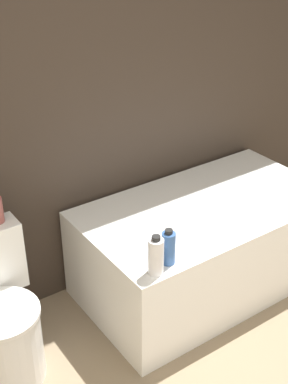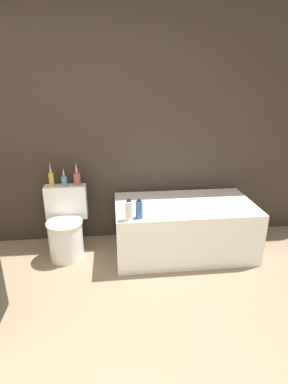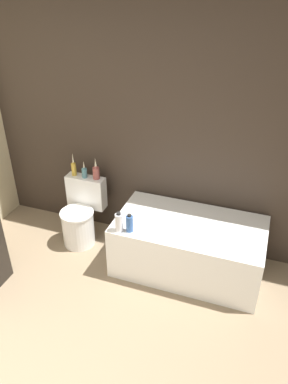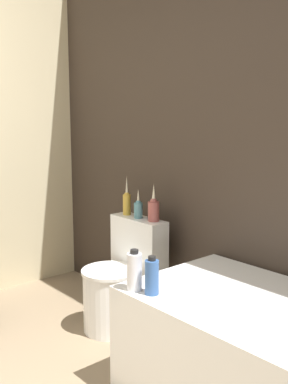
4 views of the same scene
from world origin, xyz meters
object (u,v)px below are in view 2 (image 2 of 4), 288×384
at_px(vase_silver, 64,180).
at_px(toilet, 66,227).
at_px(vase_bronze, 77,177).
at_px(shampoo_bottle_tall, 129,210).
at_px(bathtub, 183,227).
at_px(shampoo_bottle_short, 139,210).
at_px(vase_gold, 51,178).

bearing_deg(vase_silver, toilet, -90.00).
height_order(vase_bronze, shampoo_bottle_tall, vase_bronze).
xyz_separation_m(bathtub, shampoo_bottle_tall, (-0.59, -0.33, 0.36)).
relative_size(bathtub, vase_bronze, 5.93).
distance_m(toilet, shampoo_bottle_tall, 0.82).
xyz_separation_m(toilet, shampoo_bottle_tall, (0.63, -0.40, 0.33)).
bearing_deg(shampoo_bottle_tall, toilet, 147.93).
relative_size(bathtub, shampoo_bottle_short, 7.75).
bearing_deg(vase_gold, vase_silver, -3.13).
relative_size(toilet, vase_silver, 3.63).
xyz_separation_m(bathtub, vase_silver, (-1.22, 0.23, 0.49)).
bearing_deg(toilet, vase_gold, 127.16).
bearing_deg(vase_silver, vase_bronze, 8.40).
distance_m(bathtub, vase_bronze, 1.23).
height_order(vase_silver, shampoo_bottle_short, vase_silver).
height_order(bathtub, shampoo_bottle_short, shampoo_bottle_short).
relative_size(bathtub, vase_silver, 7.32).
distance_m(bathtub, vase_silver, 1.34).
bearing_deg(shampoo_bottle_short, vase_gold, 147.80).
relative_size(vase_silver, shampoo_bottle_tall, 0.97).
bearing_deg(bathtub, toilet, 176.85).
xyz_separation_m(bathtub, vase_bronze, (-1.09, 0.25, 0.51)).
relative_size(shampoo_bottle_tall, shampoo_bottle_short, 1.09).
height_order(bathtub, vase_silver, vase_silver).
height_order(bathtub, vase_bronze, vase_bronze).
bearing_deg(vase_bronze, toilet, -125.30).
height_order(vase_bronze, shampoo_bottle_short, vase_bronze).
bearing_deg(vase_gold, shampoo_bottle_short, -32.20).
bearing_deg(shampoo_bottle_tall, vase_gold, 143.36).
height_order(bathtub, shampoo_bottle_tall, shampoo_bottle_tall).
xyz_separation_m(bathtub, vase_gold, (-1.35, 0.24, 0.51)).
xyz_separation_m(vase_gold, shampoo_bottle_short, (0.85, -0.54, -0.16)).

